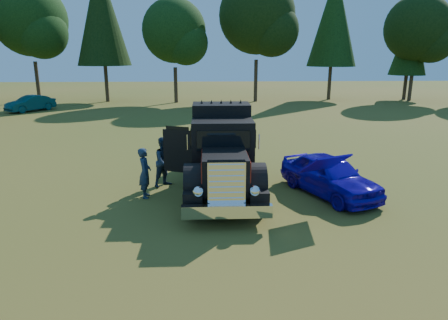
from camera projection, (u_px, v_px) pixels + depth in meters
ground at (241, 223)px, 11.55m from camera, size 120.00×120.00×0.00m
treeline at (194, 20)px, 36.01m from camera, size 72.10×24.04×13.84m
diamond_t_truck at (222, 156)px, 13.97m from camera, size 3.31×7.16×3.00m
hotrod_coupe at (329, 175)px, 13.69m from camera, size 3.12×4.43×1.89m
spectator_near at (145, 173)px, 13.41m from camera, size 0.45×0.65×1.72m
spectator_far at (165, 162)px, 14.57m from camera, size 1.12×1.12×1.83m
distant_teal_car at (30, 103)px, 33.64m from camera, size 3.46×4.04×1.31m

